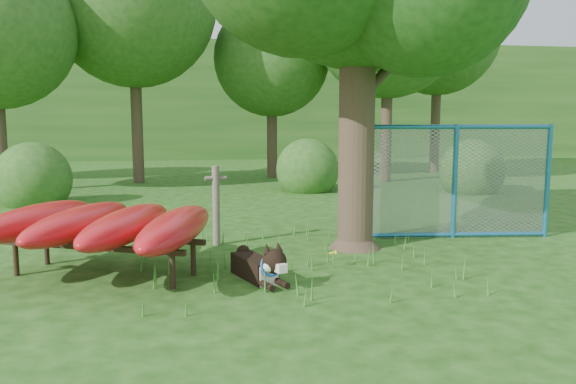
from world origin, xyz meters
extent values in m
plane|color=#17440D|center=(0.00, 0.00, 0.00)|extent=(80.00, 80.00, 0.00)
cylinder|color=#3C2D21|center=(1.38, 1.82, 2.18)|extent=(0.70, 0.70, 4.36)
cone|color=#3C2D21|center=(1.38, 1.82, 0.22)|extent=(1.05, 1.05, 0.44)
cylinder|color=#3C2D21|center=(1.88, 1.97, 2.79)|extent=(1.08, 0.87, 0.93)
cylinder|color=#3C2D21|center=(0.91, 1.86, 3.14)|extent=(1.03, 0.36, 0.89)
cylinder|color=#64594B|center=(-0.79, 2.38, 0.65)|extent=(0.14, 0.14, 1.29)
cylinder|color=#64594B|center=(-0.79, 2.38, 1.10)|extent=(0.36, 0.14, 0.07)
cylinder|color=black|center=(-3.44, 0.95, 0.21)|extent=(0.09, 0.09, 0.43)
cylinder|color=black|center=(-1.39, 0.05, 0.21)|extent=(0.09, 0.09, 0.43)
cylinder|color=black|center=(-3.20, 1.50, 0.21)|extent=(0.09, 0.09, 0.43)
cylinder|color=black|center=(-1.15, 0.60, 0.21)|extent=(0.09, 0.09, 0.43)
cube|color=black|center=(-2.42, 0.50, 0.45)|extent=(2.39, 1.10, 0.07)
cube|color=black|center=(-2.18, 1.05, 0.45)|extent=(2.39, 1.10, 0.07)
ellipsoid|color=red|center=(-3.24, 1.19, 0.69)|extent=(1.43, 2.63, 0.41)
ellipsoid|color=red|center=(-2.61, 0.91, 0.69)|extent=(1.36, 2.64, 0.41)
ellipsoid|color=red|center=(-1.98, 0.64, 0.69)|extent=(1.28, 2.65, 0.41)
ellipsoid|color=red|center=(-1.35, 0.36, 0.69)|extent=(1.19, 2.65, 0.41)
cube|color=black|center=(-0.38, 0.35, 0.14)|extent=(0.57, 0.85, 0.27)
cube|color=white|center=(-0.26, 0.03, 0.13)|extent=(0.29, 0.24, 0.25)
sphere|color=black|center=(-0.18, -0.16, 0.34)|extent=(0.30, 0.30, 0.30)
cube|color=white|center=(-0.13, -0.29, 0.30)|extent=(0.16, 0.19, 0.10)
sphere|color=white|center=(-0.26, -0.22, 0.30)|extent=(0.14, 0.14, 0.14)
sphere|color=white|center=(-0.09, -0.15, 0.30)|extent=(0.14, 0.14, 0.14)
cone|color=black|center=(-0.27, -0.15, 0.50)|extent=(0.12, 0.14, 0.14)
cone|color=black|center=(-0.12, -0.09, 0.50)|extent=(0.15, 0.16, 0.14)
cylinder|color=black|center=(-0.29, -0.17, 0.06)|extent=(0.20, 0.35, 0.08)
cylinder|color=black|center=(-0.10, -0.09, 0.06)|extent=(0.20, 0.35, 0.08)
sphere|color=black|center=(-0.48, 0.77, 0.25)|extent=(0.18, 0.18, 0.18)
torus|color=blue|center=(-0.21, -0.08, 0.27)|extent=(0.30, 0.18, 0.29)
cylinder|color=teal|center=(1.65, 2.47, 0.98)|extent=(0.10, 0.10, 1.95)
cylinder|color=teal|center=(3.26, 2.30, 0.98)|extent=(0.10, 0.10, 1.95)
cylinder|color=teal|center=(4.88, 2.12, 0.98)|extent=(0.10, 0.10, 1.95)
cylinder|color=teal|center=(3.26, 2.30, 1.91)|extent=(3.24, 0.43, 0.08)
cylinder|color=teal|center=(3.26, 2.30, 0.05)|extent=(3.24, 0.43, 0.08)
plane|color=gray|center=(3.26, 2.30, 0.98)|extent=(3.23, 0.36, 3.25)
cylinder|color=#3D822A|center=(0.75, 0.69, 0.10)|extent=(0.02, 0.02, 0.21)
sphere|color=yellow|center=(0.75, 0.69, 0.21)|extent=(0.04, 0.04, 0.04)
sphere|color=yellow|center=(0.79, 0.72, 0.22)|extent=(0.04, 0.04, 0.04)
sphere|color=yellow|center=(0.72, 0.71, 0.20)|extent=(0.04, 0.04, 0.04)
sphere|color=yellow|center=(0.78, 0.66, 0.21)|extent=(0.04, 0.04, 0.04)
sphere|color=yellow|center=(0.74, 0.66, 0.22)|extent=(0.04, 0.04, 0.04)
cylinder|color=#3C2D21|center=(-3.00, 12.00, 2.62)|extent=(0.36, 0.36, 5.25)
sphere|color=#27551B|center=(-3.00, 12.00, 5.62)|extent=(5.20, 5.20, 5.20)
cylinder|color=#3C2D21|center=(1.50, 13.00, 1.92)|extent=(0.36, 0.36, 3.85)
sphere|color=#27551B|center=(1.50, 13.00, 4.12)|extent=(4.00, 4.00, 4.00)
cylinder|color=#3C2D21|center=(5.00, 11.00, 2.38)|extent=(0.36, 0.36, 4.76)
sphere|color=#27551B|center=(5.00, 11.00, 5.10)|extent=(4.80, 4.80, 4.80)
cylinder|color=#3C2D21|center=(8.00, 14.00, 2.45)|extent=(0.36, 0.36, 4.90)
sphere|color=#27551B|center=(8.00, 14.00, 5.25)|extent=(4.60, 4.60, 4.60)
sphere|color=#27551B|center=(-5.00, 7.50, 0.00)|extent=(1.80, 1.80, 1.80)
sphere|color=#27551B|center=(6.50, 8.00, 0.00)|extent=(1.80, 1.80, 1.80)
sphere|color=#27551B|center=(2.00, 9.00, 0.00)|extent=(1.80, 1.80, 1.80)
cube|color=#27551B|center=(0.00, 28.00, 3.00)|extent=(80.00, 12.00, 6.00)
camera|label=1|loc=(-1.05, -6.67, 2.03)|focal=35.00mm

